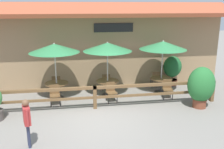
# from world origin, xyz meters

# --- Properties ---
(ground_plane) EXTENTS (60.00, 60.00, 0.00)m
(ground_plane) POSITION_xyz_m (0.00, 0.00, 0.00)
(ground_plane) COLOR gray
(building_facade) EXTENTS (14.28, 1.49, 4.23)m
(building_facade) POSITION_xyz_m (0.00, 4.10, 2.16)
(building_facade) COLOR #997A56
(building_facade) RESTS_ON ground
(patio_railing) EXTENTS (10.40, 0.14, 0.95)m
(patio_railing) POSITION_xyz_m (0.00, 1.05, 0.70)
(patio_railing) COLOR brown
(patio_railing) RESTS_ON ground
(patio_umbrella_near) EXTENTS (2.18, 2.18, 2.51)m
(patio_umbrella_near) POSITION_xyz_m (-1.59, 2.53, 2.29)
(patio_umbrella_near) COLOR #B7B2A8
(patio_umbrella_near) RESTS_ON ground
(dining_table_near) EXTENTS (1.04, 1.04, 0.72)m
(dining_table_near) POSITION_xyz_m (-1.59, 2.53, 0.58)
(dining_table_near) COLOR brown
(dining_table_near) RESTS_ON ground
(chair_near_streetside) EXTENTS (0.46, 0.46, 0.84)m
(chair_near_streetside) POSITION_xyz_m (-1.63, 1.76, 0.47)
(chair_near_streetside) COLOR brown
(chair_near_streetside) RESTS_ON ground
(chair_near_wallside) EXTENTS (0.43, 0.43, 0.84)m
(chair_near_wallside) POSITION_xyz_m (-1.65, 3.30, 0.47)
(chair_near_wallside) COLOR brown
(chair_near_wallside) RESTS_ON ground
(patio_umbrella_middle) EXTENTS (2.18, 2.18, 2.51)m
(patio_umbrella_middle) POSITION_xyz_m (0.73, 2.50, 2.29)
(patio_umbrella_middle) COLOR #B7B2A8
(patio_umbrella_middle) RESTS_ON ground
(dining_table_middle) EXTENTS (1.04, 1.04, 0.72)m
(dining_table_middle) POSITION_xyz_m (0.73, 2.50, 0.58)
(dining_table_middle) COLOR brown
(dining_table_middle) RESTS_ON ground
(chair_middle_streetside) EXTENTS (0.48, 0.48, 0.84)m
(chair_middle_streetside) POSITION_xyz_m (0.77, 1.74, 0.47)
(chair_middle_streetside) COLOR brown
(chair_middle_streetside) RESTS_ON ground
(chair_middle_wallside) EXTENTS (0.45, 0.45, 0.84)m
(chair_middle_wallside) POSITION_xyz_m (0.73, 3.26, 0.47)
(chair_middle_wallside) COLOR brown
(chair_middle_wallside) RESTS_ON ground
(patio_umbrella_far) EXTENTS (2.18, 2.18, 2.51)m
(patio_umbrella_far) POSITION_xyz_m (3.33, 2.55, 2.29)
(patio_umbrella_far) COLOR #B7B2A8
(patio_umbrella_far) RESTS_ON ground
(dining_table_far) EXTENTS (1.04, 1.04, 0.72)m
(dining_table_far) POSITION_xyz_m (3.33, 2.55, 0.58)
(dining_table_far) COLOR brown
(dining_table_far) RESTS_ON ground
(chair_far_streetside) EXTENTS (0.49, 0.49, 0.84)m
(chair_far_streetside) POSITION_xyz_m (3.35, 1.76, 0.47)
(chair_far_streetside) COLOR brown
(chair_far_streetside) RESTS_ON ground
(chair_far_wallside) EXTENTS (0.47, 0.47, 0.84)m
(chair_far_wallside) POSITION_xyz_m (3.32, 3.34, 0.47)
(chair_far_wallside) COLOR brown
(chair_far_wallside) RESTS_ON ground
(potted_plant_small_flowering) EXTENTS (1.10, 0.99, 1.71)m
(potted_plant_small_flowering) POSITION_xyz_m (4.27, 0.51, 0.93)
(potted_plant_small_flowering) COLOR brown
(potted_plant_small_flowering) RESTS_ON ground
(potted_plant_tall_tropical) EXTENTS (0.95, 0.85, 1.54)m
(potted_plant_tall_tropical) POSITION_xyz_m (4.29, 3.55, 0.90)
(potted_plant_tall_tropical) COLOR brown
(potted_plant_tall_tropical) RESTS_ON ground
(pedestrian) EXTENTS (0.29, 0.52, 1.50)m
(pedestrian) POSITION_xyz_m (-2.20, -1.49, 0.96)
(pedestrian) COLOR #2D334C
(pedestrian) RESTS_ON ground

